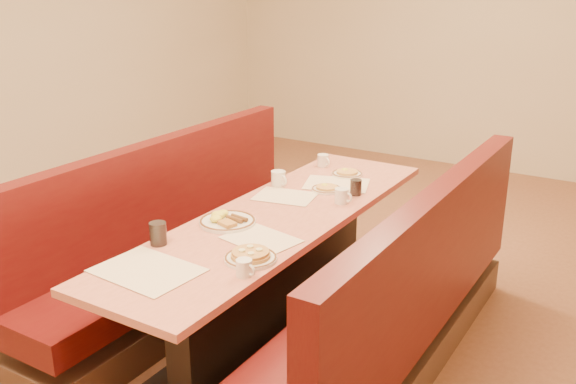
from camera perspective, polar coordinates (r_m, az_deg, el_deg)
The scene contains 18 objects.
ground at distance 3.89m, azimuth -0.85°, elevation -12.39°, with size 8.00×8.00×0.00m, color #9E6647.
diner_table at distance 3.71m, azimuth -0.88°, elevation -7.44°, with size 0.70×2.50×0.75m.
booth_left at distance 4.11m, azimuth -9.56°, elevation -5.12°, with size 0.55×2.50×1.05m.
booth_right at distance 3.42m, azimuth 9.71°, elevation -10.39°, with size 0.55×2.50×1.05m.
placemat_near_left at distance 2.97m, azimuth -12.42°, elevation -6.81°, with size 0.45×0.34×0.00m, color #F6E9C1.
placemat_near_right at distance 3.22m, azimuth -2.41°, elevation -4.21°, with size 0.35×0.27×0.00m, color #F6E9C1.
placemat_far_left at distance 3.83m, azimuth -0.26°, elevation -0.38°, with size 0.35×0.26×0.00m, color #F6E9C1.
placemat_far_right at distance 4.06m, azimuth 4.34°, elevation 0.73°, with size 0.40×0.30×0.00m, color #F6E9C1.
pancake_plate at distance 3.00m, azimuth -3.34°, elevation -5.73°, with size 0.25×0.25×0.06m.
eggs_plate at distance 3.43m, azimuth -5.48°, elevation -2.54°, with size 0.30×0.30×0.06m.
extra_plate_mid at distance 3.94m, azimuth 3.45°, elevation 0.31°, with size 0.19×0.19×0.04m.
extra_plate_far at distance 4.25m, azimuth 5.27°, elevation 1.67°, with size 0.20×0.20×0.04m.
coffee_mug_a at distance 2.85m, azimuth -3.88°, elevation -6.73°, with size 0.10×0.07×0.08m.
coffee_mug_b at distance 4.01m, azimuth -0.83°, elevation 1.21°, with size 0.13×0.09×0.10m.
coffee_mug_c at distance 3.72m, azimuth 4.83°, elevation -0.34°, with size 0.12×0.08×0.09m.
coffee_mug_d at distance 4.43m, azimuth 3.15°, elevation 2.83°, with size 0.11×0.08×0.08m.
soda_tumbler_near at distance 3.21m, azimuth -11.48°, elevation -3.64°, with size 0.08×0.08×0.12m.
soda_tumbler_mid at distance 3.87m, azimuth 6.05°, elevation 0.43°, with size 0.07×0.07×0.10m.
Camera 1 is at (1.79, -2.80, 2.02)m, focal length 40.00 mm.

